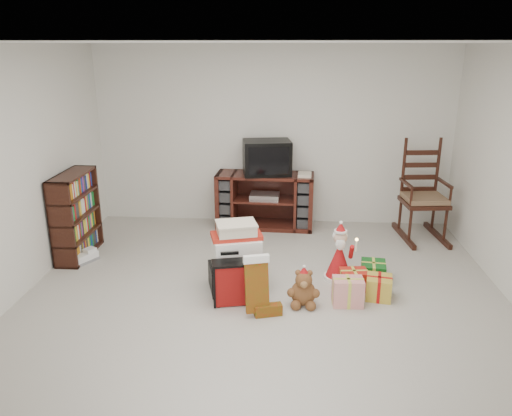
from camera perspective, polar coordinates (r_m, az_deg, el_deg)
The scene contains 13 objects.
room at distance 4.66m, azimuth 0.88°, elevation 2.82°, with size 5.01×5.01×2.51m.
tv_stand at distance 7.05m, azimuth 1.02°, elevation 0.87°, with size 1.38×0.55×0.77m.
bookshelf at distance 6.42m, azimuth -19.86°, elevation -0.94°, with size 0.28×0.85×1.04m.
rocking_chair at distance 7.03m, azimuth 18.48°, elevation 0.55°, with size 0.64×0.96×1.37m.
gift_pile at distance 5.30m, azimuth -2.22°, elevation -6.00°, with size 0.66×0.55×0.72m.
red_suitcase at distance 5.03m, azimuth -2.88°, elevation -8.49°, with size 0.38×0.25×0.53m.
stocking at distance 4.79m, azimuth 0.10°, elevation -8.85°, with size 0.29×0.12×0.62m, color #0B6410, non-canonical shape.
teddy_bear at distance 5.04m, azimuth 5.43°, elevation -9.28°, with size 0.25×0.22×0.37m.
santa_figurine at distance 5.58m, azimuth 9.48°, elevation -5.62°, with size 0.33×0.31×0.67m.
mrs_claus_figurine at distance 5.66m, azimuth -2.83°, elevation -5.22°, with size 0.30×0.29×0.62m.
sneaker_pair at distance 6.40m, azimuth -19.57°, elevation -5.26°, with size 0.41×0.33×0.11m.
gift_cluster at distance 5.38m, azimuth 12.38°, elevation -8.19°, with size 0.58×0.88×0.27m.
crt_television at distance 6.88m, azimuth 1.25°, elevation 5.79°, with size 0.70×0.56×0.47m.
Camera 1 is at (0.23, -4.49, 2.48)m, focal length 35.00 mm.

